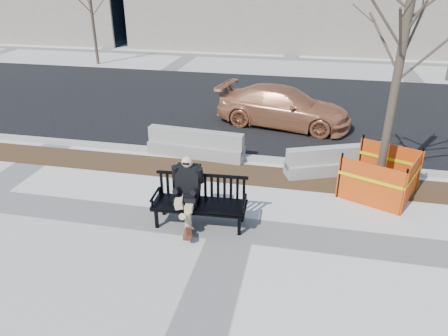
{
  "coord_description": "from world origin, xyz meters",
  "views": [
    {
      "loc": [
        1.35,
        -7.35,
        5.01
      ],
      "look_at": [
        -0.33,
        0.63,
        1.1
      ],
      "focal_mm": 33.73,
      "sensor_mm": 36.0,
      "label": 1
    }
  ],
  "objects_px": {
    "jersey_barrier_left": "(196,156)",
    "jersey_barrier_right": "(334,173)",
    "tree_fence": "(376,193)",
    "bench": "(200,224)",
    "seated_man": "(188,222)",
    "sedan": "(282,125)"
  },
  "relations": [
    {
      "from": "seated_man",
      "to": "tree_fence",
      "type": "relative_size",
      "value": 0.26
    },
    {
      "from": "bench",
      "to": "seated_man",
      "type": "relative_size",
      "value": 1.36
    },
    {
      "from": "bench",
      "to": "jersey_barrier_left",
      "type": "distance_m",
      "value": 3.62
    },
    {
      "from": "sedan",
      "to": "bench",
      "type": "bearing_deg",
      "value": -179.64
    },
    {
      "from": "tree_fence",
      "to": "jersey_barrier_right",
      "type": "height_order",
      "value": "tree_fence"
    },
    {
      "from": "jersey_barrier_left",
      "to": "jersey_barrier_right",
      "type": "xyz_separation_m",
      "value": [
        3.93,
        -0.31,
        0.0
      ]
    },
    {
      "from": "bench",
      "to": "tree_fence",
      "type": "xyz_separation_m",
      "value": [
        3.87,
        2.2,
        0.0
      ]
    },
    {
      "from": "bench",
      "to": "seated_man",
      "type": "height_order",
      "value": "seated_man"
    },
    {
      "from": "bench",
      "to": "jersey_barrier_left",
      "type": "bearing_deg",
      "value": 103.74
    },
    {
      "from": "seated_man",
      "to": "sedan",
      "type": "relative_size",
      "value": 0.33
    },
    {
      "from": "bench",
      "to": "jersey_barrier_right",
      "type": "bearing_deg",
      "value": 44.55
    },
    {
      "from": "tree_fence",
      "to": "jersey_barrier_left",
      "type": "xyz_separation_m",
      "value": [
        -4.92,
        1.27,
        0.0
      ]
    },
    {
      "from": "jersey_barrier_right",
      "to": "jersey_barrier_left",
      "type": "bearing_deg",
      "value": 153.04
    },
    {
      "from": "sedan",
      "to": "jersey_barrier_left",
      "type": "bearing_deg",
      "value": 155.61
    },
    {
      "from": "bench",
      "to": "tree_fence",
      "type": "bearing_deg",
      "value": 26.59
    },
    {
      "from": "tree_fence",
      "to": "jersey_barrier_right",
      "type": "xyz_separation_m",
      "value": [
        -0.99,
        0.95,
        0.0
      ]
    },
    {
      "from": "tree_fence",
      "to": "jersey_barrier_left",
      "type": "relative_size",
      "value": 2.03
    },
    {
      "from": "tree_fence",
      "to": "sedan",
      "type": "distance_m",
      "value": 5.21
    },
    {
      "from": "bench",
      "to": "tree_fence",
      "type": "distance_m",
      "value": 4.46
    },
    {
      "from": "seated_man",
      "to": "sedan",
      "type": "xyz_separation_m",
      "value": [
        1.49,
        6.64,
        0.0
      ]
    },
    {
      "from": "jersey_barrier_right",
      "to": "bench",
      "type": "bearing_deg",
      "value": -154.87
    },
    {
      "from": "jersey_barrier_left",
      "to": "jersey_barrier_right",
      "type": "relative_size",
      "value": 1.05
    }
  ]
}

